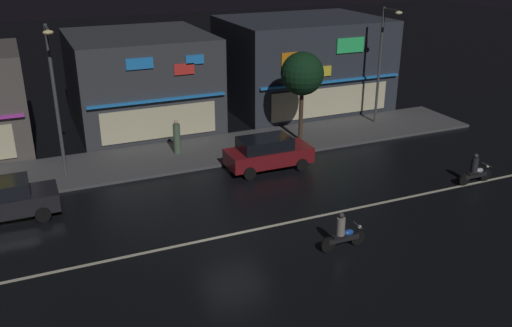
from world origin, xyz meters
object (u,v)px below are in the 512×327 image
(pedestrian_on_sidewalk, at_px, (177,138))
(parked_car_trailing, at_px, (1,200))
(parked_car_near_kerb, at_px, (268,152))
(streetlamp_east, at_px, (382,57))
(motorcycle_lead, at_px, (343,234))
(traffic_cone, at_px, (50,198))
(streetlamp_mid, at_px, (55,91))
(motorcycle_following, at_px, (475,171))

(pedestrian_on_sidewalk, distance_m, parked_car_trailing, 9.59)
(pedestrian_on_sidewalk, distance_m, parked_car_near_kerb, 5.11)
(streetlamp_east, bearing_deg, parked_car_trailing, -168.52)
(streetlamp_east, bearing_deg, motorcycle_lead, -129.69)
(streetlamp_east, bearing_deg, traffic_cone, -169.44)
(pedestrian_on_sidewalk, relative_size, motorcycle_lead, 0.97)
(motorcycle_lead, bearing_deg, streetlamp_east, -124.20)
(parked_car_near_kerb, height_order, motorcycle_lead, parked_car_near_kerb)
(streetlamp_mid, relative_size, traffic_cone, 13.12)
(parked_car_near_kerb, xyz_separation_m, motorcycle_following, (8.22, -5.58, -0.24))
(motorcycle_following, bearing_deg, traffic_cone, 158.29)
(streetlamp_east, height_order, pedestrian_on_sidewalk, streetlamp_east)
(motorcycle_following, bearing_deg, motorcycle_lead, -168.22)
(streetlamp_mid, height_order, motorcycle_lead, streetlamp_mid)
(parked_car_near_kerb, distance_m, parked_car_trailing, 12.30)
(motorcycle_following, bearing_deg, streetlamp_east, 79.05)
(motorcycle_following, bearing_deg, pedestrian_on_sidewalk, 137.62)
(motorcycle_lead, bearing_deg, pedestrian_on_sidewalk, -70.52)
(pedestrian_on_sidewalk, xyz_separation_m, motorcycle_following, (11.88, -9.15, -0.36))
(motorcycle_following, bearing_deg, parked_car_trailing, 161.63)
(streetlamp_mid, bearing_deg, motorcycle_lead, -50.94)
(motorcycle_lead, xyz_separation_m, motorcycle_following, (8.94, 2.66, 0.00))
(streetlamp_mid, relative_size, motorcycle_following, 3.80)
(streetlamp_mid, height_order, parked_car_near_kerb, streetlamp_mid)
(traffic_cone, bearing_deg, pedestrian_on_sidewalk, 27.31)
(streetlamp_east, distance_m, pedestrian_on_sidewalk, 13.30)
(parked_car_near_kerb, bearing_deg, motorcycle_following, -34.18)
(streetlamp_east, height_order, traffic_cone, streetlamp_east)
(streetlamp_mid, relative_size, motorcycle_lead, 3.80)
(motorcycle_lead, distance_m, traffic_cone, 12.78)
(streetlamp_east, bearing_deg, pedestrian_on_sidewalk, -179.21)
(streetlamp_mid, distance_m, traffic_cone, 4.89)
(parked_car_trailing, height_order, motorcycle_following, parked_car_trailing)
(motorcycle_lead, bearing_deg, streetlamp_mid, -45.45)
(streetlamp_east, height_order, motorcycle_lead, streetlamp_east)
(streetlamp_east, relative_size, pedestrian_on_sidewalk, 3.78)
(pedestrian_on_sidewalk, bearing_deg, parked_car_near_kerb, 75.26)
(pedestrian_on_sidewalk, xyz_separation_m, parked_car_near_kerb, (3.66, -3.57, -0.13))
(parked_car_trailing, bearing_deg, pedestrian_on_sidewalk, 25.92)
(streetlamp_mid, xyz_separation_m, traffic_cone, (-0.92, -2.47, -4.12))
(pedestrian_on_sidewalk, distance_m, motorcycle_lead, 12.17)
(motorcycle_lead, relative_size, traffic_cone, 3.45)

